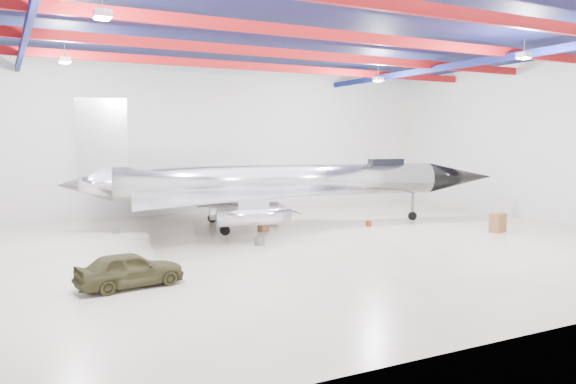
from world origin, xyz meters
TOP-DOWN VIEW (x-y plane):
  - floor at (0.00, 0.00)m, footprint 40.00×40.00m
  - wall_back at (0.00, 15.00)m, footprint 40.00×0.00m
  - wall_right at (20.00, 0.00)m, footprint 0.00×30.00m
  - ceiling at (0.00, 0.00)m, footprint 40.00×40.00m
  - ceiling_structure at (0.00, 0.00)m, footprint 39.50×29.50m
  - jet_aircraft at (2.82, 6.47)m, footprint 29.02×19.62m
  - jeep at (-9.04, -4.50)m, footprint 4.19×2.16m
  - desk at (13.35, -1.71)m, footprint 1.34×0.97m
  - engine_drum at (-1.20, 1.01)m, footprint 0.54×0.54m
  - parts_bin at (2.74, 7.43)m, footprint 0.56×0.48m
  - crate_small at (-7.30, 8.34)m, footprint 0.47×0.41m
  - tool_chest at (7.72, 3.71)m, footprint 0.47×0.47m
  - oil_barrel at (0.89, 5.05)m, footprint 0.67×0.59m
  - spares_box at (3.41, 9.28)m, footprint 0.52×0.52m

SIDE VIEW (x-z plane):
  - floor at x=0.00m, z-range 0.00..0.00m
  - crate_small at x=-7.30m, z-range 0.00..0.28m
  - tool_chest at x=7.72m, z-range 0.00..0.34m
  - spares_box at x=3.41m, z-range 0.00..0.36m
  - parts_bin at x=2.74m, z-range 0.00..0.36m
  - oil_barrel at x=0.89m, z-range 0.00..0.39m
  - engine_drum at x=-1.20m, z-range 0.00..0.47m
  - desk at x=13.35m, z-range 0.00..1.11m
  - jeep at x=-9.04m, z-range 0.00..1.36m
  - jet_aircraft at x=2.82m, z-range -1.37..6.60m
  - wall_back at x=0.00m, z-range -14.50..25.50m
  - wall_right at x=20.00m, z-range -9.50..20.50m
  - ceiling_structure at x=0.00m, z-range 9.79..10.86m
  - ceiling at x=0.00m, z-range 11.00..11.00m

